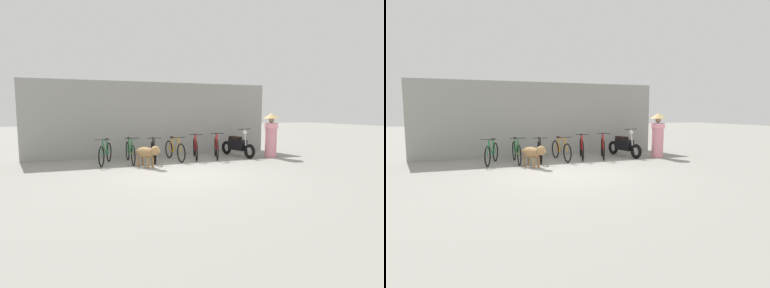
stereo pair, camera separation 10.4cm
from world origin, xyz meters
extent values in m
plane|color=gray|center=(0.00, 0.00, 0.00)|extent=(60.00, 60.00, 0.00)
cube|color=gray|center=(0.00, 3.54, 1.37)|extent=(9.15, 0.20, 2.75)
torus|color=black|center=(-2.06, 1.72, 0.32)|extent=(0.22, 0.62, 0.63)
torus|color=black|center=(-1.77, 2.66, 0.32)|extent=(0.22, 0.62, 0.63)
cylinder|color=#1E7238|center=(-1.95, 2.08, 0.52)|extent=(0.17, 0.48, 0.52)
cylinder|color=#1E7238|center=(-1.87, 2.36, 0.51)|extent=(0.06, 0.13, 0.48)
cylinder|color=#1E7238|center=(-1.93, 2.13, 0.76)|extent=(0.19, 0.55, 0.06)
cylinder|color=#1E7238|center=(-1.83, 2.49, 0.29)|extent=(0.13, 0.37, 0.08)
cylinder|color=#1E7238|center=(-1.81, 2.53, 0.53)|extent=(0.11, 0.29, 0.44)
cylinder|color=#1E7238|center=(-2.04, 1.79, 0.55)|extent=(0.08, 0.18, 0.47)
cube|color=black|center=(-1.85, 2.40, 0.77)|extent=(0.12, 0.19, 0.05)
cylinder|color=black|center=(-2.02, 1.86, 0.81)|extent=(0.45, 0.16, 0.02)
torus|color=black|center=(-1.13, 1.60, 0.32)|extent=(0.06, 0.65, 0.65)
torus|color=black|center=(-1.16, 2.69, 0.32)|extent=(0.06, 0.65, 0.65)
cylinder|color=#1E7238|center=(-1.14, 2.02, 0.54)|extent=(0.04, 0.54, 0.54)
cylinder|color=#1E7238|center=(-1.15, 2.34, 0.52)|extent=(0.03, 0.14, 0.49)
cylinder|color=#1E7238|center=(-1.14, 2.08, 0.78)|extent=(0.05, 0.63, 0.06)
cylinder|color=#1E7238|center=(-1.15, 2.49, 0.30)|extent=(0.04, 0.41, 0.08)
cylinder|color=#1E7238|center=(-1.15, 2.54, 0.54)|extent=(0.04, 0.32, 0.45)
cylinder|color=#1E7238|center=(-1.13, 1.68, 0.56)|extent=(0.03, 0.19, 0.48)
cube|color=black|center=(-1.15, 2.39, 0.79)|extent=(0.08, 0.18, 0.05)
cylinder|color=black|center=(-1.13, 1.76, 0.84)|extent=(0.46, 0.04, 0.02)
torus|color=black|center=(-0.44, 1.67, 0.32)|extent=(0.13, 0.64, 0.63)
torus|color=black|center=(-0.32, 2.61, 0.32)|extent=(0.13, 0.64, 0.63)
cylinder|color=black|center=(-0.39, 2.03, 0.52)|extent=(0.09, 0.47, 0.53)
cylinder|color=black|center=(-0.36, 2.31, 0.51)|extent=(0.04, 0.13, 0.48)
cylinder|color=black|center=(-0.38, 2.08, 0.76)|extent=(0.10, 0.55, 0.06)
cylinder|color=black|center=(-0.34, 2.44, 0.29)|extent=(0.07, 0.36, 0.08)
cylinder|color=black|center=(-0.33, 2.48, 0.53)|extent=(0.06, 0.29, 0.44)
cylinder|color=black|center=(-0.43, 1.74, 0.55)|extent=(0.05, 0.17, 0.47)
cube|color=black|center=(-0.35, 2.35, 0.78)|extent=(0.09, 0.19, 0.05)
cylinder|color=black|center=(-0.42, 1.81, 0.82)|extent=(0.46, 0.08, 0.02)
torus|color=black|center=(0.44, 1.67, 0.32)|extent=(0.12, 0.63, 0.63)
torus|color=black|center=(0.31, 2.73, 0.32)|extent=(0.12, 0.63, 0.63)
cylinder|color=orange|center=(0.39, 2.08, 0.52)|extent=(0.09, 0.52, 0.53)
cylinder|color=orange|center=(0.35, 2.39, 0.51)|extent=(0.04, 0.14, 0.48)
cylinder|color=orange|center=(0.39, 2.14, 0.76)|extent=(0.11, 0.61, 0.06)
cylinder|color=orange|center=(0.33, 2.53, 0.29)|extent=(0.08, 0.40, 0.08)
cylinder|color=orange|center=(0.33, 2.58, 0.53)|extent=(0.07, 0.32, 0.44)
cylinder|color=orange|center=(0.43, 1.75, 0.54)|extent=(0.05, 0.19, 0.47)
cube|color=black|center=(0.35, 2.44, 0.77)|extent=(0.09, 0.19, 0.05)
cylinder|color=black|center=(0.42, 1.83, 0.81)|extent=(0.46, 0.08, 0.02)
torus|color=black|center=(1.00, 1.74, 0.35)|extent=(0.22, 0.68, 0.69)
torus|color=black|center=(1.30, 2.79, 0.35)|extent=(0.22, 0.68, 0.69)
cylinder|color=red|center=(1.12, 2.15, 0.57)|extent=(0.17, 0.52, 0.57)
cylinder|color=red|center=(1.20, 2.45, 0.55)|extent=(0.06, 0.14, 0.53)
cylinder|color=red|center=(1.13, 2.20, 0.83)|extent=(0.19, 0.61, 0.06)
cylinder|color=red|center=(1.24, 2.59, 0.32)|extent=(0.14, 0.40, 0.08)
cylinder|color=red|center=(1.26, 2.64, 0.58)|extent=(0.11, 0.32, 0.48)
cylinder|color=red|center=(1.03, 1.82, 0.60)|extent=(0.08, 0.19, 0.51)
cube|color=black|center=(1.22, 2.50, 0.84)|extent=(0.12, 0.19, 0.05)
cylinder|color=black|center=(1.05, 1.90, 0.89)|extent=(0.45, 0.15, 0.02)
torus|color=black|center=(1.72, 1.62, 0.36)|extent=(0.28, 0.69, 0.72)
torus|color=black|center=(2.05, 2.55, 0.36)|extent=(0.28, 0.69, 0.72)
cylinder|color=red|center=(1.85, 1.98, 0.59)|extent=(0.19, 0.47, 0.59)
cylinder|color=red|center=(1.94, 2.25, 0.57)|extent=(0.07, 0.13, 0.54)
cylinder|color=red|center=(1.86, 2.03, 0.86)|extent=(0.22, 0.55, 0.06)
cylinder|color=red|center=(1.99, 2.38, 0.33)|extent=(0.15, 0.36, 0.08)
cylinder|color=red|center=(2.01, 2.42, 0.60)|extent=(0.13, 0.29, 0.50)
cylinder|color=red|center=(1.74, 1.69, 0.62)|extent=(0.09, 0.17, 0.53)
cube|color=black|center=(1.96, 2.30, 0.87)|extent=(0.13, 0.19, 0.05)
cylinder|color=black|center=(1.77, 1.76, 0.92)|extent=(0.44, 0.18, 0.02)
torus|color=black|center=(2.98, 1.66, 0.26)|extent=(0.23, 0.53, 0.52)
torus|color=black|center=(2.68, 2.91, 0.26)|extent=(0.23, 0.53, 0.52)
cube|color=black|center=(2.83, 2.28, 0.44)|extent=(0.45, 0.81, 0.39)
cube|color=black|center=(2.80, 2.42, 0.68)|extent=(0.35, 0.53, 0.10)
cylinder|color=silver|center=(2.92, 1.89, 0.74)|extent=(0.08, 0.15, 0.60)
cylinder|color=silver|center=(2.96, 1.75, 0.35)|extent=(0.09, 0.22, 0.21)
cylinder|color=black|center=(2.91, 1.94, 1.03)|extent=(0.57, 0.16, 0.03)
sphere|color=silver|center=(2.92, 1.91, 0.91)|extent=(0.17, 0.17, 0.14)
ellipsoid|color=#997247|center=(-0.82, 1.26, 0.44)|extent=(0.65, 0.79, 0.33)
cylinder|color=#997247|center=(-0.62, 1.11, 0.16)|extent=(0.10, 0.10, 0.32)
cylinder|color=#997247|center=(-0.78, 1.02, 0.16)|extent=(0.10, 0.10, 0.32)
cylinder|color=#997247|center=(-0.86, 1.49, 0.16)|extent=(0.10, 0.10, 0.32)
cylinder|color=#997247|center=(-1.01, 1.40, 0.16)|extent=(0.10, 0.10, 0.32)
sphere|color=#997247|center=(-0.59, 0.88, 0.53)|extent=(0.38, 0.38, 0.28)
ellipsoid|color=#997247|center=(-0.53, 0.78, 0.51)|extent=(0.17, 0.19, 0.11)
cylinder|color=#997247|center=(-1.07, 1.67, 0.41)|extent=(0.20, 0.29, 0.18)
cylinder|color=pink|center=(3.88, 1.70, 0.62)|extent=(0.48, 0.48, 1.24)
cylinder|color=#FFA0B2|center=(3.88, 1.70, 1.15)|extent=(0.56, 0.56, 0.18)
sphere|color=tan|center=(3.88, 1.70, 1.36)|extent=(0.23, 0.23, 0.20)
cone|color=tan|center=(3.88, 1.70, 1.51)|extent=(0.66, 0.66, 0.20)
camera|label=1|loc=(-2.44, -7.59, 1.67)|focal=28.00mm
camera|label=2|loc=(-2.34, -7.63, 1.67)|focal=28.00mm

